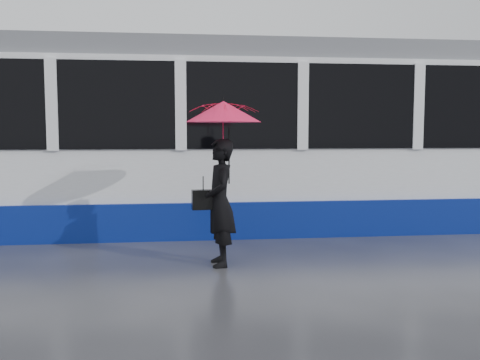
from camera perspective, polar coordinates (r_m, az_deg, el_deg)
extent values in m
plane|color=#292A2E|center=(7.74, 3.31, -8.13)|extent=(90.00, 90.00, 0.00)
cube|color=#3F3D38|center=(9.46, 1.40, -5.61)|extent=(34.00, 0.07, 0.02)
cube|color=#3F3D38|center=(10.86, 0.31, -4.20)|extent=(34.00, 0.07, 0.02)
cube|color=white|center=(10.02, -14.99, 3.55)|extent=(24.00, 2.40, 2.95)
cube|color=navy|center=(10.12, -14.83, -3.34)|extent=(24.00, 2.56, 0.62)
cube|color=black|center=(10.02, -15.08, 7.41)|extent=(23.00, 2.48, 1.40)
cube|color=slate|center=(10.11, -15.22, 12.94)|extent=(23.60, 2.20, 0.35)
imported|color=black|center=(7.08, -2.15, -2.43)|extent=(0.46, 0.65, 1.69)
imported|color=#F2147D|center=(7.02, -1.77, 5.16)|extent=(1.00, 1.02, 0.84)
cone|color=#F2147D|center=(7.03, -1.78, 7.31)|extent=(1.08, 1.08, 0.27)
cylinder|color=black|center=(7.04, -1.78, 8.59)|extent=(0.01, 0.01, 0.06)
cylinder|color=black|center=(7.06, -1.18, 2.59)|extent=(0.02, 0.02, 0.74)
cube|color=black|center=(7.08, -3.94, -2.11)|extent=(0.31, 0.16, 0.26)
cylinder|color=black|center=(7.06, -3.95, -0.33)|extent=(0.01, 0.01, 0.18)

